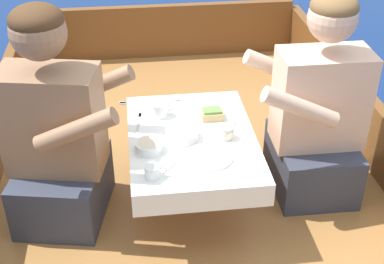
{
  "coord_description": "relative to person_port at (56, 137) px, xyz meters",
  "views": [
    {
      "loc": [
        -0.24,
        -1.9,
        1.88
      ],
      "look_at": [
        0.0,
        0.05,
        0.62
      ],
      "focal_mm": 50.0,
      "sensor_mm": 36.0,
      "label": 1
    }
  ],
  "objects": [
    {
      "name": "ground_plane",
      "position": [
        0.58,
        -0.04,
        -0.65
      ],
      "size": [
        60.0,
        60.0,
        0.0
      ],
      "primitive_type": "plane",
      "color": "navy"
    },
    {
      "name": "boat_deck",
      "position": [
        0.58,
        -0.04,
        -0.53
      ],
      "size": [
        1.97,
        3.48,
        0.24
      ],
      "primitive_type": "cube",
      "color": "#9E6B38",
      "rests_on": "ground_plane"
    },
    {
      "name": "bow_coaming",
      "position": [
        0.58,
        1.67,
        -0.22
      ],
      "size": [
        1.85,
        0.06,
        0.38
      ],
      "primitive_type": "cube",
      "color": "brown",
      "rests_on": "boat_deck"
    },
    {
      "name": "cockpit_table",
      "position": [
        0.58,
        0.01,
        -0.09
      ],
      "size": [
        0.55,
        0.77,
        0.36
      ],
      "color": "#B2B2B7",
      "rests_on": "boat_deck"
    },
    {
      "name": "person_port",
      "position": [
        0.0,
        0.0,
        0.0
      ],
      "size": [
        0.58,
        0.53,
        0.98
      ],
      "rotation": [
        0.0,
        0.0,
        -0.2
      ],
      "color": "#333847",
      "rests_on": "boat_deck"
    },
    {
      "name": "person_starboard",
      "position": [
        1.15,
        0.05,
        -0.02
      ],
      "size": [
        0.53,
        0.44,
        0.96
      ],
      "rotation": [
        0.0,
        0.0,
        3.13
      ],
      "color": "#333847",
      "rests_on": "boat_deck"
    },
    {
      "name": "plate_sandwich",
      "position": [
        0.68,
        0.13,
        -0.04
      ],
      "size": [
        0.22,
        0.22,
        0.01
      ],
      "color": "white",
      "rests_on": "cockpit_table"
    },
    {
      "name": "plate_bread",
      "position": [
        0.63,
        -0.17,
        -0.04
      ],
      "size": [
        0.19,
        0.19,
        0.01
      ],
      "color": "white",
      "rests_on": "cockpit_table"
    },
    {
      "name": "sandwich",
      "position": [
        0.68,
        0.13,
        -0.01
      ],
      "size": [
        0.1,
        0.08,
        0.05
      ],
      "rotation": [
        0.0,
        0.0,
        0.02
      ],
      "color": "tan",
      "rests_on": "plate_sandwich"
    },
    {
      "name": "bowl_port_near",
      "position": [
        0.38,
        -0.08,
        -0.02
      ],
      "size": [
        0.12,
        0.12,
        0.04
      ],
      "color": "white",
      "rests_on": "cockpit_table"
    },
    {
      "name": "bowl_starboard_near",
      "position": [
        0.53,
        -0.0,
        -0.02
      ],
      "size": [
        0.14,
        0.14,
        0.04
      ],
      "color": "white",
      "rests_on": "cockpit_table"
    },
    {
      "name": "coffee_cup_port",
      "position": [
        0.39,
        -0.27,
        -0.02
      ],
      "size": [
        0.09,
        0.06,
        0.05
      ],
      "color": "white",
      "rests_on": "cockpit_table"
    },
    {
      "name": "coffee_cup_starboard",
      "position": [
        0.45,
        0.2,
        -0.01
      ],
      "size": [
        0.11,
        0.08,
        0.07
      ],
      "color": "white",
      "rests_on": "cockpit_table"
    },
    {
      "name": "tin_can",
      "position": [
        0.72,
        -0.03,
        -0.02
      ],
      "size": [
        0.07,
        0.07,
        0.05
      ],
      "color": "silver",
      "rests_on": "cockpit_table"
    },
    {
      "name": "utensil_knife_port",
      "position": [
        0.76,
        0.25,
        -0.04
      ],
      "size": [
        0.04,
        0.17,
        0.0
      ],
      "rotation": [
        0.0,
        0.0,
        1.74
      ],
      "color": "silver",
      "rests_on": "cockpit_table"
    },
    {
      "name": "utensil_spoon_port",
      "position": [
        0.5,
        0.32,
        -0.04
      ],
      "size": [
        0.16,
        0.07,
        0.01
      ],
      "rotation": [
        0.0,
        0.0,
        0.38
      ],
      "color": "silver",
      "rests_on": "cockpit_table"
    },
    {
      "name": "utensil_fork_starboard",
      "position": [
        0.35,
        0.16,
        -0.04
      ],
      "size": [
        0.04,
        0.17,
        0.0
      ],
      "rotation": [
        0.0,
        0.0,
        1.44
      ],
      "color": "silver",
      "rests_on": "cockpit_table"
    },
    {
      "name": "utensil_fork_port",
      "position": [
        0.33,
        0.32,
        -0.04
      ],
      "size": [
        0.17,
        0.05,
        0.0
      ],
      "rotation": [
        0.0,
        0.0,
        2.92
      ],
      "color": "silver",
      "rests_on": "cockpit_table"
    },
    {
      "name": "utensil_spoon_starboard",
      "position": [
        0.51,
        -0.14,
        -0.04
      ],
      "size": [
        0.11,
        0.15,
        0.01
      ],
      "rotation": [
        0.0,
        0.0,
        0.95
      ],
      "color": "silver",
      "rests_on": "cockpit_table"
    }
  ]
}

